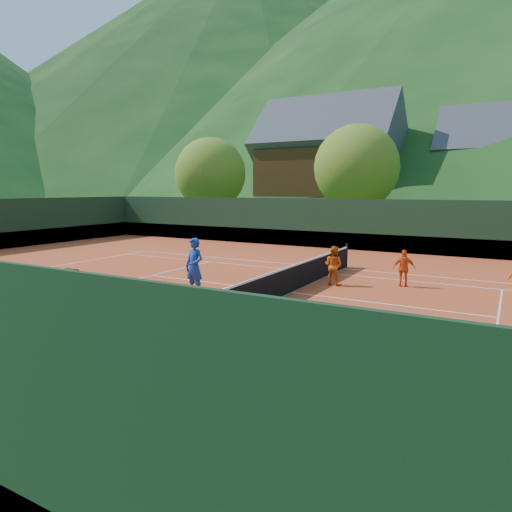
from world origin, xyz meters
The scene contains 37 objects.
ground centered at (0.00, 0.00, 0.00)m, with size 400.00×400.00×0.00m, color #30561B.
clay_court centered at (0.00, 0.00, 0.01)m, with size 40.00×24.00×0.02m, color #B53D1D.
mountain_far_left centered at (-90.00, 150.00, 50.00)m, with size 260.00×260.00×100.00m, color black.
coach centered at (-2.70, -1.93, 0.99)m, with size 0.71×0.47×1.95m, color #1939A4.
student_a centered at (0.83, 1.95, 0.75)m, with size 0.71×0.56×1.47m, color #E25A14.
student_b centered at (3.19, 2.95, 0.70)m, with size 0.80×0.33×1.36m, color #F15715.
tennis_ball_0 centered at (-1.53, -5.56, 0.05)m, with size 0.07×0.07×0.07m, color yellow.
tennis_ball_1 centered at (3.79, -7.18, 0.05)m, with size 0.07×0.07×0.07m, color yellow.
tennis_ball_2 centered at (-7.87, -1.32, 0.05)m, with size 0.07×0.07×0.07m, color yellow.
tennis_ball_3 centered at (4.21, -3.74, 0.05)m, with size 0.07×0.07×0.07m, color yellow.
tennis_ball_4 centered at (6.36, -5.24, 0.05)m, with size 0.07×0.07×0.07m, color yellow.
tennis_ball_5 centered at (-2.23, -8.95, 0.05)m, with size 0.07×0.07×0.07m, color yellow.
tennis_ball_6 centered at (-5.19, -2.66, 0.05)m, with size 0.07×0.07×0.07m, color yellow.
tennis_ball_7 centered at (1.34, -5.28, 0.05)m, with size 0.07×0.07×0.07m, color yellow.
tennis_ball_9 centered at (-4.59, -6.44, 0.05)m, with size 0.07×0.07×0.07m, color yellow.
tennis_ball_11 centered at (4.34, -6.99, 0.05)m, with size 0.07×0.07×0.07m, color yellow.
tennis_ball_13 centered at (6.47, -2.69, 0.05)m, with size 0.07×0.07×0.07m, color yellow.
tennis_ball_14 centered at (-8.62, -2.60, 0.05)m, with size 0.07×0.07×0.07m, color yellow.
tennis_ball_16 centered at (4.86, -0.93, 0.05)m, with size 0.07×0.07×0.07m, color yellow.
tennis_ball_17 centered at (-1.95, -3.46, 0.05)m, with size 0.07×0.07×0.07m, color yellow.
tennis_ball_18 centered at (5.80, -9.28, 0.05)m, with size 0.07×0.07×0.07m, color yellow.
tennis_ball_20 centered at (-2.17, -7.29, 0.05)m, with size 0.07×0.07×0.07m, color yellow.
tennis_ball_21 centered at (2.96, -7.57, 0.05)m, with size 0.07×0.07×0.07m, color yellow.
tennis_ball_22 centered at (2.36, -7.70, 0.05)m, with size 0.07×0.07×0.07m, color yellow.
tennis_ball_24 centered at (2.65, -3.71, 0.05)m, with size 0.07×0.07×0.07m, color yellow.
tennis_ball_25 centered at (-1.13, -2.53, 0.05)m, with size 0.07×0.07×0.07m, color yellow.
tennis_ball_26 centered at (4.08, -5.71, 0.05)m, with size 0.07×0.07×0.07m, color yellow.
tennis_ball_27 centered at (4.85, -8.43, 0.05)m, with size 0.07×0.07×0.07m, color yellow.
tennis_ball_28 centered at (3.74, -2.81, 0.05)m, with size 0.07×0.07×0.07m, color yellow.
court_lines centered at (0.00, 0.00, 0.02)m, with size 23.83×11.03×0.00m.
tennis_net centered at (0.00, 0.00, 0.52)m, with size 0.10×12.07×1.10m.
perimeter_fence centered at (0.00, 0.00, 1.27)m, with size 40.40×24.24×3.00m.
ball_hopper centered at (-5.77, -4.62, 0.77)m, with size 0.57×0.57×1.00m.
chalet_left centered at (-10.00, 30.00, 5.65)m, with size 13.80×9.93×12.92m.
chalet_mid centered at (6.00, 34.00, 4.99)m, with size 12.65×8.82×11.45m.
tree_a centered at (-16.00, 18.00, 4.87)m, with size 6.00×6.00×7.88m.
tree_b centered at (-4.00, 20.00, 5.19)m, with size 6.40×6.40×8.40m.
Camera 1 is at (6.58, -14.11, 3.59)m, focal length 32.00 mm.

